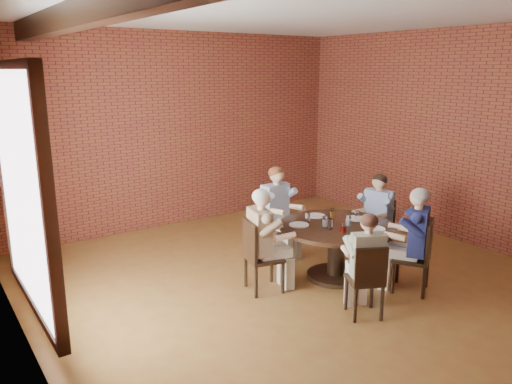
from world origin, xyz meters
TOP-DOWN VIEW (x-y plane):
  - floor at (0.00, 0.00)m, footprint 7.00×7.00m
  - ceiling at (0.00, 0.00)m, footprint 7.00×7.00m
  - wall_back at (0.00, 3.50)m, footprint 7.00×0.00m
  - wall_left at (-3.25, 0.00)m, footprint 0.00×7.00m
  - wall_right at (3.25, 0.00)m, footprint 0.00×7.00m
  - ceiling_beam at (-2.45, 0.00)m, footprint 0.22×6.90m
  - window at (-3.18, 0.40)m, footprint 0.10×2.16m
  - dining_table at (0.51, 0.00)m, footprint 1.53×1.53m
  - chair_a at (1.54, 0.19)m, footprint 0.47×0.47m
  - diner_a at (1.47, 0.17)m, footprint 0.69×0.60m
  - chair_b at (0.39, 1.23)m, footprint 0.48×0.48m
  - diner_b at (0.40, 1.14)m, footprint 0.60×0.72m
  - chair_c at (-0.58, 0.26)m, footprint 0.51×0.51m
  - diner_c at (-0.50, 0.24)m, footprint 0.75×0.66m
  - chair_d at (0.01, -1.02)m, footprint 0.50×0.50m
  - diner_d at (0.04, -0.96)m, footprint 0.66×0.71m
  - chair_e at (1.06, -0.91)m, footprint 0.59×0.59m
  - diner_e at (1.01, -0.83)m, footprint 0.80×0.84m
  - plate_a at (0.91, 0.05)m, footprint 0.26×0.26m
  - plate_b at (0.55, 0.46)m, footprint 0.26×0.26m
  - plate_c at (0.09, 0.27)m, footprint 0.26×0.26m
  - plate_d at (0.78, -0.42)m, footprint 0.26×0.26m
  - glass_a at (0.86, -0.03)m, footprint 0.07×0.07m
  - glass_b at (0.66, 0.25)m, footprint 0.07×0.07m
  - glass_c at (0.27, 0.31)m, footprint 0.07×0.07m
  - glass_d at (0.33, 0.04)m, footprint 0.07×0.07m
  - glass_e at (0.31, -0.07)m, footprint 0.07×0.07m
  - glass_f at (0.34, -0.28)m, footprint 0.07×0.07m
  - glass_g at (0.61, -0.11)m, footprint 0.07×0.07m
  - smartphone at (0.97, -0.13)m, footprint 0.11×0.15m

SIDE VIEW (x-z plane):
  - floor at x=0.00m, z-range 0.00..0.00m
  - chair_d at x=0.01m, z-range 0.04..0.92m
  - chair_a at x=1.54m, z-range 0.04..0.95m
  - chair_c at x=-0.58m, z-range 0.04..0.97m
  - chair_e at x=1.06m, z-range 0.04..0.98m
  - chair_b at x=0.39m, z-range 0.04..0.99m
  - dining_table at x=0.51m, z-range 0.15..0.90m
  - diner_d at x=0.04m, z-range 0.00..1.22m
  - diner_a at x=1.47m, z-range 0.00..1.28m
  - diner_c at x=-0.50m, z-range 0.00..1.33m
  - diner_e at x=1.01m, z-range 0.00..1.34m
  - diner_b at x=0.40m, z-range 0.00..1.35m
  - smartphone at x=0.97m, z-range 0.75..0.76m
  - plate_a at x=0.91m, z-range 0.75..0.76m
  - plate_b at x=0.55m, z-range 0.75..0.76m
  - plate_c at x=0.09m, z-range 0.75..0.76m
  - plate_d at x=0.78m, z-range 0.75..0.76m
  - glass_a at x=0.86m, z-range 0.75..0.89m
  - glass_b at x=0.66m, z-range 0.75..0.89m
  - glass_c at x=0.27m, z-range 0.75..0.89m
  - glass_d at x=0.33m, z-range 0.75..0.89m
  - glass_e at x=0.31m, z-range 0.75..0.89m
  - glass_f at x=0.34m, z-range 0.75..0.89m
  - glass_g at x=0.61m, z-range 0.75..0.89m
  - window at x=-3.18m, z-range 0.47..2.83m
  - wall_back at x=0.00m, z-range -1.80..5.20m
  - wall_left at x=-3.25m, z-range -1.80..5.20m
  - wall_right at x=3.25m, z-range -1.80..5.20m
  - ceiling_beam at x=-2.45m, z-range 3.14..3.40m
  - ceiling at x=0.00m, z-range 3.40..3.40m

